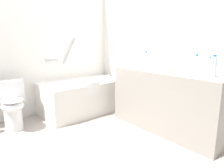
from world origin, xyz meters
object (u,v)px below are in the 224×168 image
drinking_glass_2 (180,69)px  water_bottle_2 (210,67)px  sink_faucet (169,67)px  toilet (12,104)px  water_bottle_0 (146,60)px  drinking_glass_1 (134,64)px  drinking_glass_3 (200,72)px  water_bottle_1 (214,67)px  sink_basin (160,69)px  bathtub (83,95)px  drinking_glass_0 (224,73)px  water_bottle_3 (196,65)px  soap_dish (139,67)px

drinking_glass_2 → water_bottle_2: bearing=-79.0°
sink_faucet → toilet: bearing=144.4°
water_bottle_0 → drinking_glass_1: water_bottle_0 is taller
drinking_glass_3 → water_bottle_1: bearing=-94.8°
sink_basin → toilet: bearing=141.1°
sink_faucet → water_bottle_1: water_bottle_1 is taller
sink_basin → drinking_glass_2: 0.27m
sink_basin → drinking_glass_1: drinking_glass_1 is taller
drinking_glass_2 → drinking_glass_3: size_ratio=1.07×
water_bottle_2 → drinking_glass_3: size_ratio=2.58×
bathtub → water_bottle_1: 2.12m
drinking_glass_0 → drinking_glass_3: 0.26m
drinking_glass_0 → water_bottle_3: bearing=94.0°
water_bottle_1 → sink_faucet: bearing=76.9°
bathtub → water_bottle_0: size_ratio=5.57×
drinking_glass_2 → soap_dish: (0.00, 0.71, -0.04)m
sink_faucet → water_bottle_3: 0.47m
water_bottle_1 → drinking_glass_0: water_bottle_1 is taller
sink_basin → drinking_glass_2: drinking_glass_2 is taller
drinking_glass_3 → sink_faucet: bearing=74.4°
drinking_glass_0 → sink_faucet: bearing=83.3°
water_bottle_2 → sink_faucet: bearing=82.4°
water_bottle_3 → drinking_glass_3: size_ratio=2.82×
toilet → drinking_glass_3: bearing=48.0°
water_bottle_0 → water_bottle_2: bearing=-87.8°
drinking_glass_2 → drinking_glass_3: 0.25m
drinking_glass_3 → water_bottle_2: bearing=-53.9°
sink_basin → drinking_glass_2: bearing=-77.8°
water_bottle_0 → sink_faucet: bearing=-70.8°
sink_faucet → drinking_glass_2: (-0.15, -0.27, 0.01)m
sink_faucet → soap_dish: size_ratio=1.69×
sink_basin → water_bottle_2: size_ratio=1.61×
sink_faucet → drinking_glass_0: drinking_glass_0 is taller
drinking_glass_0 → soap_dish: size_ratio=1.10×
water_bottle_1 → drinking_glass_2: 0.42m
sink_basin → soap_dish: sink_basin is taller
sink_faucet → water_bottle_1: bearing=-103.1°
bathtub → drinking_glass_2: bearing=-71.3°
toilet → drinking_glass_3: drinking_glass_3 is taller
water_bottle_3 → sink_basin: bearing=101.6°
sink_basin → water_bottle_1: (0.05, -0.68, 0.09)m
water_bottle_1 → water_bottle_0: bearing=87.7°
drinking_glass_0 → soap_dish: drinking_glass_0 is taller
bathtub → toilet: bearing=178.5°
sink_basin → water_bottle_1: water_bottle_1 is taller
sink_basin → drinking_glass_3: 0.52m
drinking_glass_2 → sink_faucet: bearing=61.2°
water_bottle_1 → drinking_glass_2: bearing=88.4°
sink_faucet → bathtub: bearing=117.7°
water_bottle_1 → drinking_glass_0: size_ratio=2.55×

